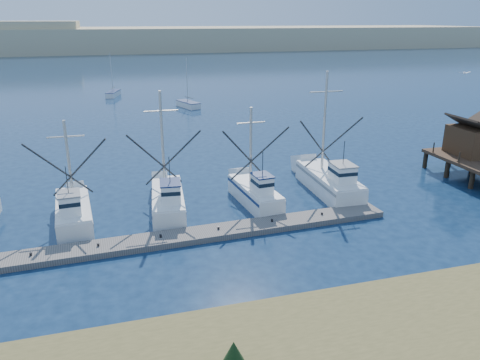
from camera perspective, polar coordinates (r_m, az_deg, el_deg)
name	(u,v)px	position (r m, az deg, el deg)	size (l,w,h in m)	color
ground	(320,264)	(29.42, 9.70, -10.10)	(500.00, 500.00, 0.00)	#0D203A
floating_dock	(176,238)	(32.03, -7.85, -7.02)	(31.28, 2.09, 0.42)	slate
dune_ridge	(125,39)	(233.40, -13.81, 16.36)	(360.00, 60.00, 10.00)	tan
trawler_fleet	(174,200)	(36.39, -8.07, -2.41)	(30.88, 8.85, 10.10)	white
sailboat_near	(188,104)	(80.04, -6.34, 9.15)	(3.45, 5.57, 8.10)	white
sailboat_far	(113,94)	(94.31, -15.19, 10.12)	(3.07, 5.94, 8.10)	white
flying_gull	(464,73)	(44.57, 25.67, 11.68)	(1.15, 0.21, 0.21)	white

